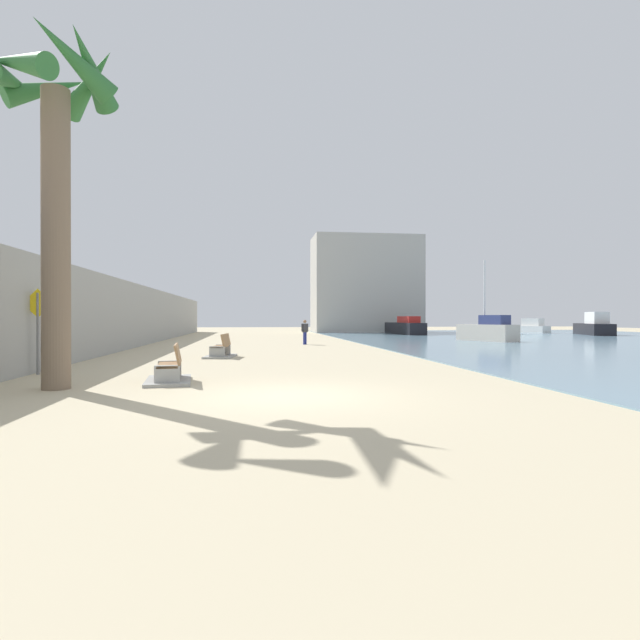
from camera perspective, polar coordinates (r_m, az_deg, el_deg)
name	(u,v)px	position (r m, az deg, el deg)	size (l,w,h in m)	color
ground_plane	(266,347)	(28.79, -6.10, -3.02)	(120.00, 120.00, 0.00)	#C6B793
seawall	(126,315)	(29.52, -20.82, 0.48)	(0.80, 64.00, 3.55)	#9E9E99
palm_tree	(56,144)	(13.82, -27.43, 17.08)	(3.03, 3.15, 8.16)	#7A6651
bench_near	(170,373)	(13.65, -16.44, -5.71)	(1.33, 2.21, 0.98)	#9E9E99
bench_far	(221,352)	(21.69, -11.00, -3.49)	(1.35, 2.22, 0.98)	#9E9E99
person_walking	(305,330)	(31.35, -1.70, -1.17)	(0.45, 0.34, 1.52)	navy
boat_outer	(405,327)	(50.76, 9.47, -0.78)	(1.96, 7.88, 1.75)	black
boat_far_left	(488,330)	(37.23, 18.24, -1.12)	(3.03, 4.61, 5.63)	beige
boat_far_right	(528,327)	(59.13, 22.23, -0.77)	(3.29, 4.94, 1.55)	white
boat_mid_bay	(594,326)	(54.60, 28.28, -0.63)	(4.14, 7.25, 2.14)	black
pedestrian_sign	(38,321)	(16.87, -28.98, -0.10)	(0.85, 0.08, 2.49)	slate
harbor_building	(366,285)	(58.28, 5.14, 3.95)	(12.00, 6.00, 10.79)	#ADAAA3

